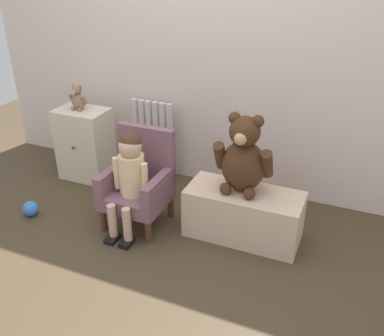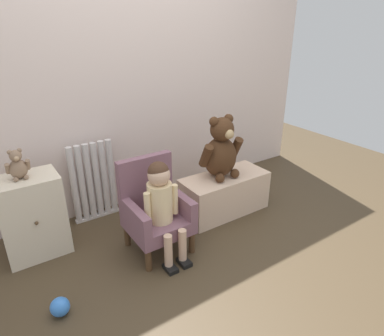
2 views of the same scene
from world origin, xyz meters
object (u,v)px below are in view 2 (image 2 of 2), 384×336
small_dresser (33,216)px  child_armchair (154,209)px  radiator (93,182)px  large_teddy_bear (221,150)px  low_bench (224,194)px  child_figure (161,198)px  toy_ball (60,307)px  small_teddy_bear (18,166)px

small_dresser → child_armchair: child_armchair is taller
radiator → large_teddy_bear: 1.06m
small_dresser → low_bench: size_ratio=0.79×
radiator → low_bench: size_ratio=0.88×
radiator → child_armchair: 0.66m
radiator → child_figure: (0.22, -0.73, 0.12)m
toy_ball → child_figure: bearing=11.8°
small_dresser → low_bench: bearing=-11.8°
small_dresser → small_teddy_bear: small_teddy_bear is taller
large_teddy_bear → small_dresser: bearing=169.0°
small_teddy_bear → low_bench: bearing=-11.9°
low_bench → toy_ball: (-1.47, -0.36, -0.11)m
radiator → toy_ball: bearing=-121.1°
small_dresser → child_armchair: bearing=-28.5°
large_teddy_bear → small_teddy_bear: large_teddy_bear is taller
small_dresser → child_armchair: (0.73, -0.40, 0.01)m
child_figure → low_bench: size_ratio=0.93×
child_armchair → toy_ball: (-0.76, -0.27, -0.25)m
child_armchair → radiator: bearing=109.7°
small_dresser → large_teddy_bear: 1.47m
small_dresser → toy_ball: small_dresser is taller
small_dresser → low_bench: small_dresser is taller
child_figure → child_armchair: bearing=90.0°
toy_ball → small_dresser: bearing=87.8°
radiator → small_teddy_bear: size_ratio=3.24×
low_bench → large_teddy_bear: size_ratio=1.45×
large_teddy_bear → toy_ball: bearing=-164.8°
radiator → child_figure: child_figure is taller
large_teddy_bear → toy_ball: (-1.44, -0.39, -0.51)m
radiator → child_armchair: (0.22, -0.62, -0.02)m
low_bench → small_teddy_bear: 1.58m
low_bench → toy_ball: bearing=-166.1°
child_figure → large_teddy_bear: (0.68, 0.23, 0.11)m
child_armchair → large_teddy_bear: 0.74m
low_bench → small_teddy_bear: small_teddy_bear is taller
small_dresser → toy_ball: bearing=-92.2°
child_figure → toy_ball: (-0.76, -0.16, -0.39)m
small_teddy_bear → toy_ball: (-0.01, -0.67, -0.62)m
child_figure → toy_ball: size_ratio=6.35×
radiator → small_dresser: size_ratio=1.11×
low_bench → toy_ball: 1.52m
low_bench → small_teddy_bear: size_ratio=3.69×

